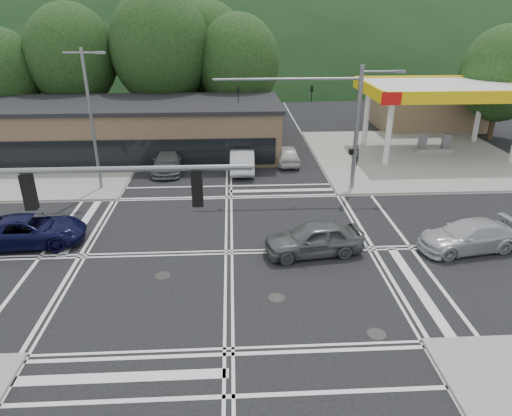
{
  "coord_description": "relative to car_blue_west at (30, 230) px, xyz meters",
  "views": [
    {
      "loc": [
        0.28,
        -19.88,
        11.13
      ],
      "look_at": [
        1.47,
        2.21,
        1.4
      ],
      "focal_mm": 32.0,
      "sensor_mm": 36.0,
      "label": 1
    }
  ],
  "objects": [
    {
      "name": "car_grey_center",
      "position": [
        14.28,
        -1.77,
        0.06
      ],
      "size": [
        5.05,
        2.59,
        1.64
      ],
      "primitive_type": "imported",
      "rotation": [
        0.0,
        0.0,
        -1.43
      ],
      "color": "#545659",
      "rests_on": "ground"
    },
    {
      "name": "signal_mast_ne",
      "position": [
        17.06,
        6.73,
        4.31
      ],
      "size": [
        11.65,
        0.3,
        8.0
      ],
      "color": "slate",
      "rests_on": "ground"
    },
    {
      "name": "streetlight_nw",
      "position": [
        1.68,
        7.53,
        4.29
      ],
      "size": [
        2.5,
        0.25,
        9.0
      ],
      "color": "slate",
      "rests_on": "ground"
    },
    {
      "name": "tree_n_d",
      "position": [
        -9.88,
        21.53,
        5.08
      ],
      "size": [
        6.8,
        6.8,
        9.76
      ],
      "color": "#382619",
      "rests_on": "ground"
    },
    {
      "name": "pedestrian",
      "position": [
        19.7,
        11.39,
        0.21
      ],
      "size": [
        0.62,
        0.44,
        1.64
      ],
      "primitive_type": "imported",
      "rotation": [
        0.0,
        0.0,
        3.07
      ],
      "color": "black",
      "rests_on": "sidewalk_ne"
    },
    {
      "name": "tree_n_c",
      "position": [
        11.12,
        22.53,
        5.73
      ],
      "size": [
        7.6,
        7.6,
        10.87
      ],
      "color": "#382619",
      "rests_on": "ground"
    },
    {
      "name": "convenience_store",
      "position": [
        30.12,
        23.53,
        1.14
      ],
      "size": [
        10.0,
        6.0,
        3.8
      ],
      "primitive_type": "cube",
      "color": "#846B4F",
      "rests_on": "ground"
    },
    {
      "name": "car_silver_east",
      "position": [
        22.04,
        -1.77,
        -0.02
      ],
      "size": [
        5.34,
        2.84,
        1.47
      ],
      "primitive_type": "imported",
      "rotation": [
        0.0,
        0.0,
        -1.41
      ],
      "color": "#B4B5BC",
      "rests_on": "ground"
    },
    {
      "name": "sidewalk_nw",
      "position": [
        -4.88,
        13.53,
        -0.69
      ],
      "size": [
        16.0,
        16.0,
        0.15
      ],
      "primitive_type": "cube",
      "color": "gray",
      "rests_on": "ground"
    },
    {
      "name": "car_queue_b",
      "position": [
        14.65,
        12.53,
        -0.06
      ],
      "size": [
        1.74,
        4.15,
        1.4
      ],
      "primitive_type": "imported",
      "rotation": [
        0.0,
        0.0,
        3.16
      ],
      "color": "silver",
      "rests_on": "ground"
    },
    {
      "name": "car_northbound",
      "position": [
        5.63,
        11.31,
        -0.02
      ],
      "size": [
        2.15,
        5.16,
        1.49
      ],
      "primitive_type": "imported",
      "rotation": [
        0.0,
        0.0,
        0.01
      ],
      "color": "#5D6162",
      "rests_on": "ground"
    },
    {
      "name": "car_queue_a",
      "position": [
        11.12,
        11.03,
        0.06
      ],
      "size": [
        1.84,
        5.01,
        1.64
      ],
      "primitive_type": "imported",
      "rotation": [
        0.0,
        0.0,
        3.12
      ],
      "color": "silver",
      "rests_on": "ground"
    },
    {
      "name": "commercial_row",
      "position": [
        2.12,
        15.53,
        1.24
      ],
      "size": [
        24.0,
        8.0,
        4.0
      ],
      "primitive_type": "cube",
      "color": "brown",
      "rests_on": "ground"
    },
    {
      "name": "sidewalk_ne",
      "position": [
        25.12,
        13.53,
        -0.69
      ],
      "size": [
        16.0,
        16.0,
        0.15
      ],
      "primitive_type": "cube",
      "color": "gray",
      "rests_on": "ground"
    },
    {
      "name": "tree_n_a",
      "position": [
        -3.88,
        22.53,
        6.38
      ],
      "size": [
        8.0,
        8.0,
        11.75
      ],
      "color": "#382619",
      "rests_on": "ground"
    },
    {
      "name": "tree_ne",
      "position": [
        34.12,
        18.53,
        5.08
      ],
      "size": [
        7.2,
        7.2,
        9.99
      ],
      "color": "#382619",
      "rests_on": "ground"
    },
    {
      "name": "gas_station_canopy",
      "position": [
        27.11,
        14.52,
        4.28
      ],
      "size": [
        12.32,
        8.34,
        5.75
      ],
      "color": "silver",
      "rests_on": "ground"
    },
    {
      "name": "car_blue_west",
      "position": [
        0.0,
        0.0,
        0.0
      ],
      "size": [
        5.63,
        2.89,
        1.52
      ],
      "primitive_type": "imported",
      "rotation": [
        0.0,
        0.0,
        1.64
      ],
      "color": "black",
      "rests_on": "ground"
    },
    {
      "name": "ground",
      "position": [
        10.12,
        -1.47,
        -0.76
      ],
      "size": [
        120.0,
        120.0,
        0.0
      ],
      "primitive_type": "plane",
      "color": "black",
      "rests_on": "ground"
    },
    {
      "name": "hill_north",
      "position": [
        10.12,
        88.53,
        -0.76
      ],
      "size": [
        252.0,
        126.0,
        140.0
      ],
      "primitive_type": "ellipsoid",
      "color": "#173317",
      "rests_on": "ground"
    },
    {
      "name": "tree_n_e",
      "position": [
        8.12,
        26.53,
        6.38
      ],
      "size": [
        8.4,
        8.4,
        11.98
      ],
      "color": "#382619",
      "rests_on": "ground"
    },
    {
      "name": "tree_n_b",
      "position": [
        4.12,
        22.53,
        7.03
      ],
      "size": [
        9.0,
        9.0,
        12.98
      ],
      "color": "#382619",
      "rests_on": "ground"
    }
  ]
}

